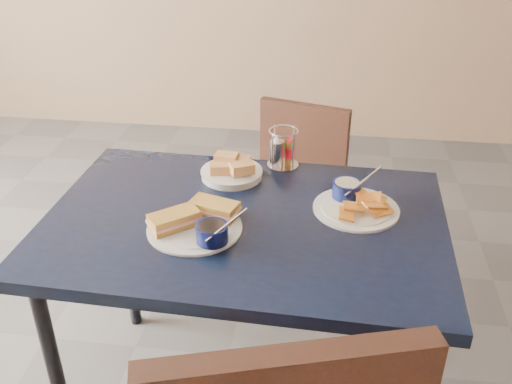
# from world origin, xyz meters

# --- Properties ---
(dining_table) EXTENTS (1.21, 0.83, 0.75)m
(dining_table) POSITION_xyz_m (0.09, 0.14, 0.68)
(dining_table) COLOR black
(dining_table) RESTS_ON ground
(chair_far) EXTENTS (0.47, 0.46, 0.81)m
(chair_far) POSITION_xyz_m (0.18, 0.85, 0.47)
(chair_far) COLOR black
(chair_far) RESTS_ON ground
(sandwich_plate) EXTENTS (0.30, 0.27, 0.12)m
(sandwich_plate) POSITION_xyz_m (-0.03, 0.06, 0.77)
(sandwich_plate) COLOR white
(sandwich_plate) RESTS_ON dining_table
(plantain_plate) EXTENTS (0.26, 0.26, 0.12)m
(plantain_plate) POSITION_xyz_m (0.42, 0.25, 0.77)
(plantain_plate) COLOR white
(plantain_plate) RESTS_ON dining_table
(bread_basket) EXTENTS (0.20, 0.20, 0.07)m
(bread_basket) POSITION_xyz_m (0.01, 0.39, 0.77)
(bread_basket) COLOR white
(bread_basket) RESTS_ON dining_table
(condiment_caddy) EXTENTS (0.11, 0.11, 0.14)m
(condiment_caddy) POSITION_xyz_m (0.17, 0.50, 0.81)
(condiment_caddy) COLOR silver
(condiment_caddy) RESTS_ON dining_table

